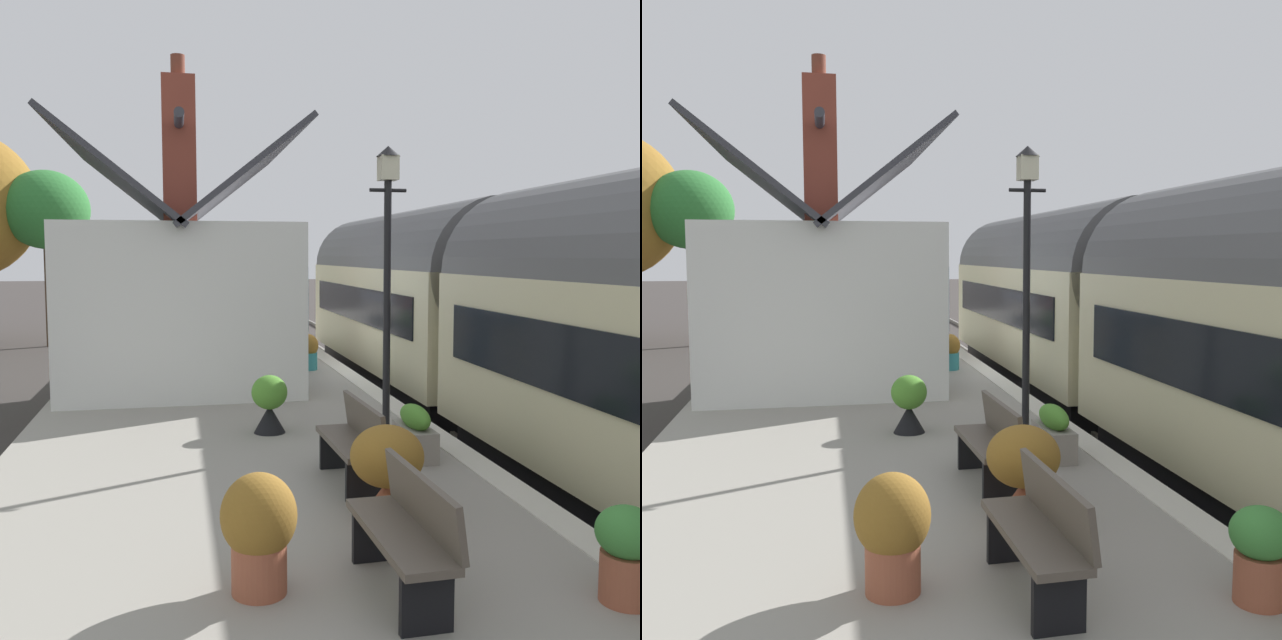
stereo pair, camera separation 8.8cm
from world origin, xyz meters
TOP-DOWN VIEW (x-y plane):
  - ground_plane at (0.00, 0.00)m, footprint 160.00×160.00m
  - platform at (0.00, 3.88)m, footprint 32.00×5.76m
  - platform_edge_coping at (0.00, 1.18)m, footprint 32.00×0.36m
  - rail_near at (0.00, -1.62)m, footprint 52.00×0.08m
  - rail_far at (0.00, -0.18)m, footprint 52.00×0.08m
  - station_building at (0.00, 4.53)m, footprint 6.40×4.37m
  - bench_mid_platform at (8.64, 3.05)m, footprint 1.42×0.49m
  - bench_near_building at (-7.23, 2.78)m, footprint 1.41×0.48m
  - bench_by_lamp at (5.97, 3.14)m, footprint 1.41×0.47m
  - bench_platform_end at (-9.70, 3.02)m, footprint 1.41×0.47m
  - planter_by_door at (0.27, 1.90)m, footprint 0.44×0.44m
  - planter_corner_building at (-10.15, 1.54)m, footprint 0.43×0.43m
  - planter_bench_right at (-4.89, 3.39)m, footprint 0.50×0.50m
  - planter_under_sign at (4.84, 2.92)m, footprint 0.61×0.61m
  - planter_edge_far at (-6.39, 1.81)m, footprint 0.85×0.32m
  - planter_bench_left at (-8.35, 2.76)m, footprint 0.68×0.68m
  - planter_edge_near at (-9.49, 4.06)m, footprint 0.56×0.56m
  - lamp_post_platform at (-5.31, 1.85)m, footprint 0.32×0.50m
  - station_sign_board at (2.24, 2.01)m, footprint 0.96×0.06m
  - tree_mid_background at (12.27, 9.14)m, footprint 2.96×3.06m

SIDE VIEW (x-z plane):
  - ground_plane at x=0.00m, z-range 0.00..0.00m
  - rail_near at x=0.00m, z-range 0.00..0.14m
  - rail_far at x=0.00m, z-range 0.00..0.14m
  - platform at x=0.00m, z-range 0.00..0.85m
  - platform_edge_coping at x=0.00m, z-range 0.85..0.86m
  - planter_edge_far at x=-6.39m, z-range 0.83..1.47m
  - planter_corner_building at x=-10.15m, z-range 0.88..1.58m
  - planter_by_door at x=0.27m, z-range 0.86..1.63m
  - planter_bench_right at x=-4.89m, z-range 0.86..1.66m
  - planter_under_sign at x=4.84m, z-range 0.84..1.80m
  - bench_mid_platform at x=8.64m, z-range 0.88..1.76m
  - bench_near_building at x=-7.23m, z-range 0.88..1.76m
  - bench_by_lamp at x=5.97m, z-range 0.88..1.76m
  - bench_platform_end at x=-9.70m, z-range 0.88..1.76m
  - planter_edge_near at x=-9.49m, z-range 0.89..1.78m
  - planter_bench_left at x=-8.35m, z-range 0.89..1.79m
  - station_sign_board at x=2.24m, z-range 1.25..2.82m
  - station_building at x=0.00m, z-range -0.42..5.39m
  - lamp_post_platform at x=-5.31m, z-range 1.60..5.48m
  - tree_mid_background at x=12.27m, z-range 1.72..8.00m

